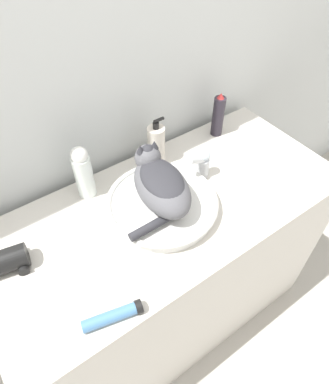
% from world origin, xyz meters
% --- Properties ---
extents(ground_plane, '(12.00, 12.00, 0.00)m').
position_xyz_m(ground_plane, '(0.00, 0.00, 0.00)').
color(ground_plane, '#B7B2A8').
extents(wall_back, '(8.00, 0.05, 2.40)m').
position_xyz_m(wall_back, '(0.00, 0.64, 1.20)').
color(wall_back, silver).
rests_on(wall_back, ground_plane).
extents(vanity_counter, '(1.30, 0.58, 0.86)m').
position_xyz_m(vanity_counter, '(0.00, 0.29, 0.43)').
color(vanity_counter, beige).
rests_on(vanity_counter, ground_plane).
extents(sink_basin, '(0.38, 0.38, 0.05)m').
position_xyz_m(sink_basin, '(-0.03, 0.29, 0.89)').
color(sink_basin, silver).
rests_on(sink_basin, vanity_counter).
extents(cat, '(0.27, 0.30, 0.16)m').
position_xyz_m(cat, '(-0.03, 0.30, 0.98)').
color(cat, '#56565B').
rests_on(cat, sink_basin).
extents(faucet, '(0.12, 0.05, 0.14)m').
position_xyz_m(faucet, '(0.18, 0.34, 0.93)').
color(faucet, silver).
rests_on(faucet, vanity_counter).
extents(soap_pump_bottle, '(0.07, 0.07, 0.20)m').
position_xyz_m(soap_pump_bottle, '(0.10, 0.51, 0.94)').
color(soap_pump_bottle, silver).
rests_on(soap_pump_bottle, vanity_counter).
extents(hairspray_can_black, '(0.05, 0.05, 0.19)m').
position_xyz_m(hairspray_can_black, '(0.40, 0.51, 0.95)').
color(hairspray_can_black, '#28232D').
rests_on(hairspray_can_black, vanity_counter).
extents(lotion_bottle_white, '(0.06, 0.06, 0.21)m').
position_xyz_m(lotion_bottle_white, '(-0.20, 0.51, 0.97)').
color(lotion_bottle_white, silver).
rests_on(lotion_bottle_white, vanity_counter).
extents(cream_tube, '(0.17, 0.07, 0.04)m').
position_xyz_m(cream_tube, '(-0.36, 0.05, 0.88)').
color(cream_tube, '#4C7FB2').
rests_on(cream_tube, vanity_counter).
extents(hair_dryer, '(0.17, 0.11, 0.07)m').
position_xyz_m(hair_dryer, '(-0.55, 0.37, 0.90)').
color(hair_dryer, black).
rests_on(hair_dryer, vanity_counter).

